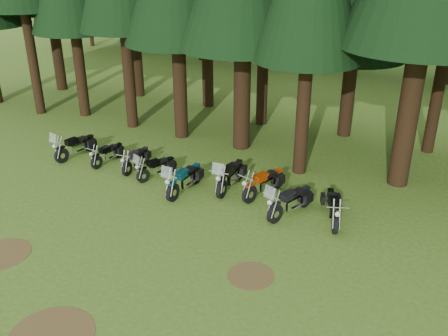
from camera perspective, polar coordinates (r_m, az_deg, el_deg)
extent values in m
plane|color=#375B17|center=(16.73, -12.08, -8.71)|extent=(120.00, 120.00, 0.00)
cylinder|color=black|center=(29.62, -21.13, 12.15)|extent=(0.52, 0.52, 6.77)
cylinder|color=black|center=(28.59, -16.18, 11.12)|extent=(0.58, 0.58, 5.53)
cylinder|color=black|center=(26.11, -10.87, 10.92)|extent=(0.58, 0.58, 5.99)
cylinder|color=black|center=(24.38, -5.07, 9.77)|extent=(0.66, 0.66, 5.57)
cylinder|color=black|center=(22.91, 2.09, 9.03)|extent=(0.77, 0.77, 5.70)
cylinder|color=black|center=(20.49, 9.05, 6.82)|extent=(0.55, 0.55, 5.71)
cylinder|color=black|center=(20.31, 20.45, 6.73)|extent=(0.80, 0.80, 6.62)
cylinder|color=black|center=(34.30, -18.63, 13.28)|extent=(0.67, 0.67, 5.87)
cylinder|color=black|center=(31.67, -9.94, 12.99)|extent=(0.60, 0.60, 5.53)
cylinder|color=black|center=(29.15, -1.89, 12.35)|extent=(0.65, 0.65, 5.55)
cylinder|color=black|center=(26.20, 4.45, 10.81)|extent=(0.58, 0.58, 5.52)
cylinder|color=black|center=(25.33, 14.04, 8.69)|extent=(0.66, 0.66, 4.70)
cylinder|color=black|center=(24.34, 23.23, 7.83)|extent=(0.53, 0.53, 5.56)
cylinder|color=black|center=(48.59, -15.02, 15.28)|extent=(0.36, 0.36, 3.33)
cylinder|color=black|center=(45.25, -8.49, 15.15)|extent=(0.36, 0.36, 3.29)
cylinder|color=black|center=(41.51, -2.70, 14.17)|extent=(0.36, 0.36, 2.80)
sphere|color=#326927|center=(39.86, -1.86, 18.22)|extent=(4.67, 4.67, 4.67)
cylinder|color=black|center=(39.41, 5.08, 13.34)|extent=(0.36, 0.36, 2.55)
sphere|color=#326927|center=(38.88, 5.28, 18.25)|extent=(5.95, 5.95, 5.95)
sphere|color=#326927|center=(37.96, 6.34, 17.14)|extent=(4.25, 4.25, 4.25)
cylinder|color=black|center=(38.75, 14.64, 12.39)|extent=(0.36, 0.36, 2.47)
sphere|color=#326927|center=(38.22, 15.19, 17.21)|extent=(5.76, 5.76, 5.76)
sphere|color=#326927|center=(37.46, 16.38, 16.04)|extent=(4.12, 4.12, 4.12)
cylinder|color=#4C3D1E|center=(17.47, -24.06, -8.94)|extent=(1.80, 1.80, 0.01)
cylinder|color=#4C3D1E|center=(15.11, 3.06, -12.17)|extent=(1.40, 1.40, 0.01)
cylinder|color=#4C3D1E|center=(13.91, -19.18, -17.67)|extent=(2.20, 2.20, 0.01)
cylinder|color=black|center=(23.15, -18.06, 1.37)|extent=(0.26, 0.70, 0.69)
cylinder|color=black|center=(24.03, -15.02, 2.63)|extent=(0.26, 0.70, 0.69)
cube|color=silver|center=(23.57, -16.44, 2.26)|extent=(0.41, 0.77, 0.35)
cube|color=black|center=(23.30, -17.01, 2.92)|extent=(0.41, 0.62, 0.25)
cube|color=black|center=(23.58, -16.09, 3.19)|extent=(0.41, 0.62, 0.13)
cube|color=silver|center=(22.65, -19.00, 3.26)|extent=(0.45, 0.20, 0.41)
cylinder|color=black|center=(22.15, -14.36, 0.64)|extent=(0.18, 0.61, 0.60)
cylinder|color=black|center=(23.04, -11.89, 1.86)|extent=(0.18, 0.61, 0.60)
cube|color=silver|center=(22.58, -13.04, 1.49)|extent=(0.31, 0.65, 0.31)
cube|color=black|center=(22.33, -13.49, 2.08)|extent=(0.32, 0.52, 0.22)
cube|color=black|center=(22.61, -12.74, 2.35)|extent=(0.32, 0.52, 0.11)
cylinder|color=black|center=(21.21, -11.03, -0.09)|extent=(0.17, 0.62, 0.62)
cylinder|color=black|center=(22.31, -9.01, 1.36)|extent=(0.17, 0.62, 0.62)
cube|color=silver|center=(21.76, -9.94, 0.90)|extent=(0.30, 0.67, 0.32)
cube|color=black|center=(21.46, -10.31, 1.50)|extent=(0.31, 0.53, 0.22)
cube|color=black|center=(21.81, -9.70, 1.83)|extent=(0.31, 0.53, 0.11)
cylinder|color=black|center=(20.51, -9.24, -0.88)|extent=(0.32, 0.60, 0.60)
cylinder|color=black|center=(21.24, -6.15, 0.25)|extent=(0.32, 0.60, 0.60)
cube|color=silver|center=(20.85, -7.58, -0.07)|extent=(0.45, 0.68, 0.31)
cube|color=black|center=(20.61, -8.09, 0.58)|extent=(0.42, 0.56, 0.22)
cube|color=black|center=(20.84, -7.16, 0.82)|extent=(0.42, 0.56, 0.11)
cube|color=silver|center=(20.04, -10.02, 0.96)|extent=(0.40, 0.24, 0.36)
cylinder|color=black|center=(18.91, -5.88, -2.78)|extent=(0.17, 0.73, 0.72)
cylinder|color=black|center=(20.18, -3.23, -0.81)|extent=(0.17, 0.73, 0.72)
cube|color=silver|center=(19.54, -4.43, -1.44)|extent=(0.33, 0.78, 0.37)
cube|color=#0B4659|center=(19.18, -4.87, -0.68)|extent=(0.35, 0.61, 0.26)
cube|color=black|center=(19.58, -4.08, -0.24)|extent=(0.35, 0.61, 0.13)
cube|color=silver|center=(18.24, -6.59, -0.49)|extent=(0.46, 0.15, 0.43)
cylinder|color=black|center=(19.05, -0.28, -2.41)|extent=(0.19, 0.74, 0.73)
cylinder|color=black|center=(20.47, 1.66, -0.38)|extent=(0.19, 0.74, 0.73)
cube|color=silver|center=(19.76, 0.79, -1.03)|extent=(0.35, 0.79, 0.38)
cube|color=black|center=(19.37, 0.50, -0.27)|extent=(0.36, 0.63, 0.27)
cube|color=black|center=(19.82, 1.08, 0.19)|extent=(0.36, 0.63, 0.13)
cube|color=silver|center=(18.34, -0.71, -0.10)|extent=(0.47, 0.16, 0.44)
cylinder|color=black|center=(18.71, 2.94, -3.01)|extent=(0.36, 0.72, 0.71)
cylinder|color=black|center=(19.87, 6.11, -1.38)|extent=(0.36, 0.72, 0.71)
cube|color=silver|center=(19.28, 4.69, -1.87)|extent=(0.51, 0.81, 0.37)
cube|color=#B93A08|center=(18.93, 4.25, -1.06)|extent=(0.49, 0.66, 0.26)
cube|color=black|center=(19.30, 5.19, -0.71)|extent=(0.49, 0.66, 0.13)
cylinder|color=black|center=(17.52, 5.83, -5.22)|extent=(0.39, 0.71, 0.71)
cylinder|color=black|center=(18.65, 9.22, -3.44)|extent=(0.39, 0.71, 0.71)
cube|color=silver|center=(18.07, 7.71, -3.98)|extent=(0.54, 0.81, 0.36)
cube|color=black|center=(17.71, 7.26, -3.16)|extent=(0.51, 0.66, 0.26)
cube|color=black|center=(18.08, 8.27, -2.77)|extent=(0.51, 0.66, 0.13)
cube|color=silver|center=(16.85, 5.24, -2.80)|extent=(0.47, 0.28, 0.42)
cylinder|color=black|center=(17.27, 12.57, -6.25)|extent=(0.39, 0.70, 0.69)
cylinder|color=black|center=(18.67, 11.99, -3.68)|extent=(0.39, 0.70, 0.69)
cube|color=silver|center=(17.96, 12.27, -4.57)|extent=(0.55, 0.79, 0.36)
cube|color=black|center=(17.57, 12.47, -3.89)|extent=(0.51, 0.65, 0.25)
cube|color=black|center=(18.01, 12.28, -3.27)|extent=(0.51, 0.65, 0.13)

